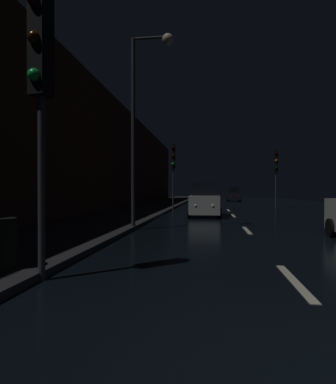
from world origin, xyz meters
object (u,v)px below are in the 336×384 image
at_px(streetlamp_overhead, 144,102).
at_px(car_distant_taillights, 233,195).
at_px(trash_bin_curbside, 1,243).
at_px(traffic_light_far_left, 173,162).
at_px(traffic_light_far_right, 276,166).
at_px(car_approaching_headlights, 205,201).
at_px(traffic_light_near_left, 40,67).

xyz_separation_m(streetlamp_overhead, car_distant_taillights, (5.97, 32.24, -4.18)).
height_order(trash_bin_curbside, car_distant_taillights, car_distant_taillights).
distance_m(traffic_light_far_left, traffic_light_far_right, 9.44).
distance_m(traffic_light_far_right, car_distant_taillights, 16.79).
bearing_deg(trash_bin_curbside, car_approaching_headlights, 75.54).
bearing_deg(car_distant_taillights, car_approaching_headlights, 171.84).
relative_size(traffic_light_far_left, traffic_light_far_right, 1.02).
height_order(traffic_light_far_left, trash_bin_curbside, traffic_light_far_left).
relative_size(trash_bin_curbside, car_distant_taillights, 0.24).
relative_size(streetlamp_overhead, car_approaching_headlights, 1.90).
bearing_deg(trash_bin_curbside, traffic_light_far_left, 87.07).
relative_size(traffic_light_far_left, trash_bin_curbside, 5.60).
height_order(streetlamp_overhead, car_distant_taillights, streetlamp_overhead).
xyz_separation_m(traffic_light_near_left, traffic_light_far_left, (0.10, 19.00, 0.06)).
distance_m(streetlamp_overhead, trash_bin_curbside, 8.29).
xyz_separation_m(traffic_light_far_right, car_approaching_headlights, (-6.05, -9.08, -2.78)).
height_order(car_approaching_headlights, car_distant_taillights, car_approaching_headlights).
height_order(traffic_light_near_left, traffic_light_far_right, traffic_light_near_left).
bearing_deg(streetlamp_overhead, car_approaching_headlights, 71.12).
relative_size(traffic_light_far_right, trash_bin_curbside, 5.48).
xyz_separation_m(traffic_light_far_right, streetlamp_overhead, (-8.37, -15.87, 1.37)).
relative_size(traffic_light_far_left, streetlamp_overhead, 0.67).
bearing_deg(car_approaching_headlights, traffic_light_far_left, -153.86).
xyz_separation_m(traffic_light_near_left, trash_bin_curbside, (-0.86, 0.14, -3.14)).
height_order(traffic_light_near_left, traffic_light_far_left, traffic_light_far_left).
relative_size(traffic_light_far_left, car_distant_taillights, 1.32).
height_order(traffic_light_near_left, streetlamp_overhead, streetlamp_overhead).
height_order(traffic_light_far_left, traffic_light_far_right, traffic_light_far_left).
bearing_deg(traffic_light_far_left, car_distant_taillights, 164.49).
xyz_separation_m(trash_bin_curbside, car_distant_taillights, (7.17, 39.12, 0.29)).
distance_m(traffic_light_near_left, traffic_light_far_left, 19.00).
bearing_deg(car_distant_taillights, traffic_light_near_left, 170.87).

